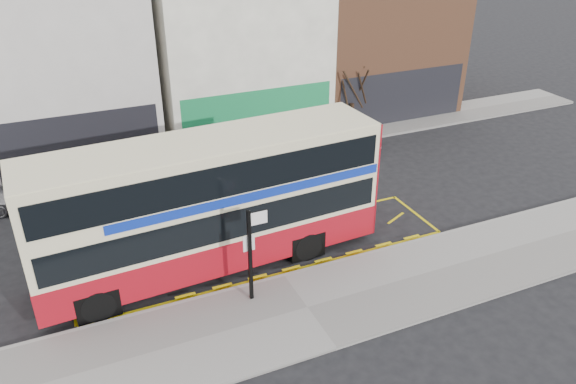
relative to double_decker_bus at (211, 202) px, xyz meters
name	(u,v)px	position (x,y,z in m)	size (l,w,h in m)	color
ground	(280,273)	(1.96, -1.51, -2.57)	(120.00, 120.00, 0.00)	black
pavement	(307,309)	(1.96, -3.81, -2.50)	(40.00, 4.00, 0.15)	gray
kerb	(284,277)	(1.96, -1.89, -2.50)	(40.00, 0.15, 0.15)	gray
far_pavement	(197,157)	(1.96, 9.49, -2.50)	(50.00, 3.00, 0.15)	gray
road_markings	(264,250)	(1.96, 0.09, -2.57)	(14.00, 3.40, 0.01)	#D7C00B
terrace_left	(60,49)	(-3.54, 13.48, 2.75)	(8.00, 8.01, 11.80)	silver
terrace_green_shop	(232,38)	(5.46, 13.47, 2.50)	(9.00, 8.01, 11.30)	white
terrace_right	(370,33)	(14.46, 13.47, 2.00)	(9.00, 8.01, 10.30)	brown
double_decker_bus	(211,202)	(0.00, 0.00, 0.00)	(12.39, 3.48, 4.90)	beige
bus_stop_post	(252,247)	(0.53, -2.62, -0.44)	(0.83, 0.14, 3.35)	black
car_grey	(133,169)	(-1.50, 8.16, -1.94)	(1.33, 3.82, 1.26)	#474B50
car_white	(341,139)	(9.25, 7.38, -1.92)	(1.84, 4.52, 1.31)	white
street_tree_right	(354,77)	(10.98, 9.30, 0.71)	(2.24, 2.24, 4.83)	black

